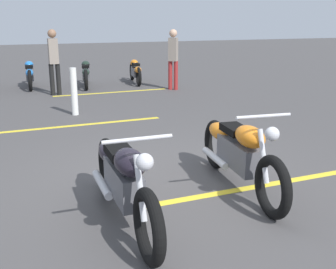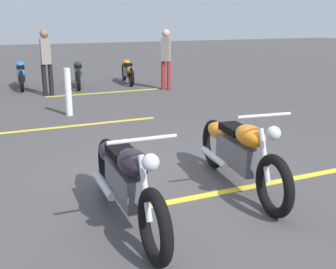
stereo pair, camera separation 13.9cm
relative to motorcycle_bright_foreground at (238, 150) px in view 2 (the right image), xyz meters
name	(u,v)px [view 2 (the right image)]	position (x,y,z in m)	size (l,w,h in m)	color
ground_plane	(165,181)	(0.48, 0.76, -0.46)	(60.00, 60.00, 0.00)	#474444
motorcycle_bright_foreground	(238,150)	(0.00, 0.00, 0.00)	(2.23, 0.62, 1.04)	black
motorcycle_dark_foreground	(125,178)	(-0.34, 1.53, 0.00)	(2.23, 0.62, 1.04)	black
motorcycle_row_far_left	(128,71)	(8.52, -1.28, -0.07)	(1.91, 0.38, 0.72)	black
motorcycle_row_left	(78,73)	(8.36, 0.30, -0.05)	(1.98, 0.48, 0.75)	black
motorcycle_row_center	(21,74)	(8.81, 1.88, -0.05)	(2.02, 0.31, 0.76)	black
bystander_near_row	(46,59)	(7.31, 1.32, 0.50)	(0.22, 0.29, 1.72)	black
bystander_secondary	(166,56)	(6.97, -1.94, 0.49)	(0.30, 0.30, 1.70)	maroon
bollard_post	(68,92)	(4.71, 1.22, 0.04)	(0.14, 0.14, 1.00)	white
parking_stripe_near	(254,186)	(-0.09, -0.20, -0.46)	(3.20, 0.12, 0.01)	yellow
parking_stripe_mid	(77,125)	(3.77, 1.25, -0.46)	(3.20, 0.12, 0.01)	yellow
parking_stripe_far	(105,93)	(7.13, -0.16, -0.46)	(3.20, 0.12, 0.01)	yellow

